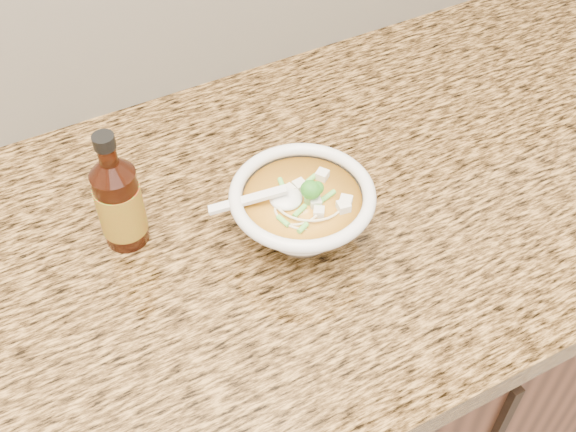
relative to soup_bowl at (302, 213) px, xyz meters
name	(u,v)px	position (x,y,z in m)	size (l,w,h in m)	color
counter_slab	(30,320)	(-0.35, 0.05, -0.06)	(4.00, 0.68, 0.04)	#A6763C
soup_bowl	(302,213)	(0.00, 0.00, 0.00)	(0.20, 0.18, 0.10)	silver
hot_sauce_bottle	(119,202)	(-0.20, 0.10, 0.02)	(0.06, 0.06, 0.18)	#3C1408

